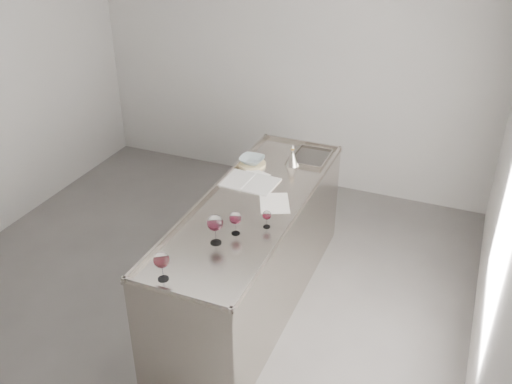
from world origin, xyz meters
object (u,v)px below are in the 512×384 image
at_px(notebook, 249,182).
at_px(wine_glass_right, 235,219).
at_px(counter, 253,253).
at_px(wine_funnel, 292,159).
at_px(wine_glass_left, 162,261).
at_px(wine_glass_middle, 215,224).
at_px(wine_glass_small, 267,216).
at_px(ceramic_bowl, 252,160).

bearing_deg(notebook, wine_glass_right, -71.81).
height_order(counter, wine_funnel, wine_funnel).
relative_size(counter, wine_glass_left, 12.16).
bearing_deg(counter, wine_glass_right, -83.05).
bearing_deg(wine_glass_middle, wine_funnel, 86.17).
bearing_deg(wine_glass_small, wine_glass_middle, -127.82).
xyz_separation_m(counter, ceramic_bowl, (-0.26, 0.60, 0.51)).
distance_m(wine_glass_left, wine_glass_right, 0.68).
distance_m(wine_glass_right, notebook, 0.76).
bearing_deg(notebook, ceramic_bowl, 110.04).
xyz_separation_m(wine_glass_middle, notebook, (-0.13, 0.88, -0.15)).
bearing_deg(wine_funnel, wine_glass_small, -80.99).
bearing_deg(wine_funnel, wine_glass_left, -96.82).
bearing_deg(notebook, wine_glass_middle, -79.48).
height_order(counter, wine_glass_left, wine_glass_left).
xyz_separation_m(wine_glass_left, wine_glass_right, (0.21, 0.64, -0.02)).
distance_m(wine_glass_left, wine_glass_small, 0.89).
bearing_deg(counter, wine_glass_left, -98.06).
bearing_deg(wine_funnel, wine_glass_right, -90.52).
xyz_separation_m(wine_glass_small, ceramic_bowl, (-0.48, 0.87, -0.05)).
height_order(notebook, ceramic_bowl, ceramic_bowl).
xyz_separation_m(wine_glass_middle, wine_glass_small, (0.25, 0.32, -0.06)).
relative_size(wine_glass_right, notebook, 0.37).
height_order(counter, notebook, counter).
xyz_separation_m(wine_glass_right, wine_funnel, (0.01, 1.17, -0.06)).
xyz_separation_m(counter, notebook, (-0.16, 0.29, 0.47)).
xyz_separation_m(wine_glass_small, wine_funnel, (-0.16, 1.01, -0.03)).
bearing_deg(ceramic_bowl, wine_glass_small, -61.04).
distance_m(wine_glass_small, wine_funnel, 1.02).
bearing_deg(ceramic_bowl, notebook, -71.90).
distance_m(counter, wine_glass_right, 0.74).
bearing_deg(wine_glass_small, wine_glass_left, -115.05).
distance_m(wine_glass_left, wine_funnel, 1.83).
height_order(wine_glass_middle, ceramic_bowl, wine_glass_middle).
distance_m(wine_glass_middle, notebook, 0.91).
xyz_separation_m(wine_glass_left, ceramic_bowl, (-0.11, 1.68, -0.09)).
bearing_deg(wine_glass_middle, counter, 87.59).
relative_size(notebook, ceramic_bowl, 2.22).
xyz_separation_m(counter, wine_glass_left, (-0.15, -1.08, 0.61)).
relative_size(wine_glass_left, notebook, 0.42).
xyz_separation_m(wine_glass_right, ceramic_bowl, (-0.31, 1.04, -0.08)).
height_order(notebook, wine_funnel, wine_funnel).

